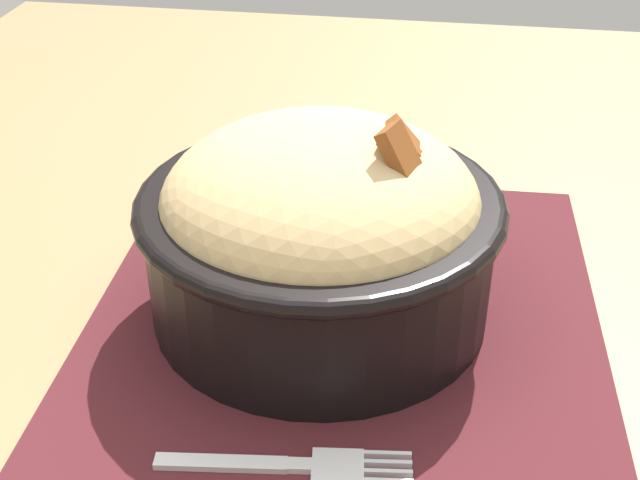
% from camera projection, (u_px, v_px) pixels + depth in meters
% --- Properties ---
extents(table, '(1.30, 0.94, 0.75)m').
position_uv_depth(table, '(288.00, 442.00, 0.53)').
color(table, '#99754C').
rests_on(table, ground_plane).
extents(placemat, '(0.44, 0.33, 0.00)m').
position_uv_depth(placemat, '(338.00, 355.00, 0.51)').
color(placemat, '#47191E').
rests_on(placemat, table).
extents(bowl, '(0.23, 0.23, 0.13)m').
position_uv_depth(bowl, '(320.00, 227.00, 0.52)').
color(bowl, black).
rests_on(bowl, placemat).
extents(fork, '(0.03, 0.13, 0.00)m').
position_uv_depth(fork, '(296.00, 466.00, 0.43)').
color(fork, silver).
rests_on(fork, placemat).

